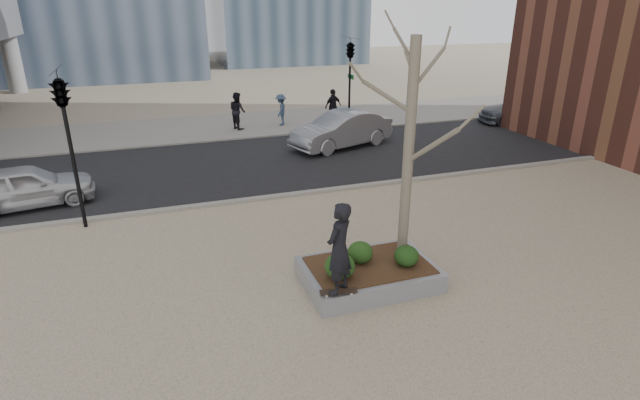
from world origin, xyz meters
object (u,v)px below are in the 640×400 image
object	(u,v)px
skateboard	(338,292)
police_car	(26,186)
planter	(369,274)
skateboarder	(339,249)

from	to	relation	value
skateboard	police_car	xyz separation A→B (m)	(-7.21, 8.71, 0.21)
planter	police_car	size ratio (longest dim) A/B	0.75
planter	skateboarder	world-z (taller)	skateboarder
skateboarder	police_car	xyz separation A→B (m)	(-7.21, 8.71, -0.81)
planter	police_car	bearing A→B (deg)	136.71
skateboard	skateboarder	distance (m)	1.02
planter	skateboarder	size ratio (longest dim) A/B	1.52
skateboard	police_car	world-z (taller)	police_car
police_car	skateboard	bearing A→B (deg)	-149.78
planter	skateboard	distance (m)	1.43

